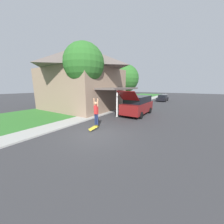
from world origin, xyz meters
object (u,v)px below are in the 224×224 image
object	(u,v)px
lawn_tree_near	(84,64)
skateboarder	(96,111)
skateboard	(94,128)
lawn_tree_far	(125,79)
suv_parked	(138,105)
car_down_street	(163,98)

from	to	relation	value
lawn_tree_near	skateboarder	world-z (taller)	lawn_tree_near
lawn_tree_near	skateboard	world-z (taller)	lawn_tree_near
lawn_tree_far	suv_parked	distance (m)	9.33
suv_parked	skateboarder	distance (m)	6.46
lawn_tree_far	skateboard	world-z (taller)	lawn_tree_far
lawn_tree_far	suv_parked	world-z (taller)	lawn_tree_far
skateboarder	lawn_tree_near	bearing A→B (deg)	142.14
lawn_tree_near	suv_parked	distance (m)	7.16
lawn_tree_far	car_down_street	xyz separation A→B (m)	(4.88, 8.46, -3.80)
lawn_tree_near	suv_parked	size ratio (longest dim) A/B	1.33
lawn_tree_near	car_down_street	size ratio (longest dim) A/B	1.71
lawn_tree_near	car_down_street	world-z (taller)	lawn_tree_near
skateboard	skateboarder	bearing A→B (deg)	49.16
lawn_tree_far	car_down_street	distance (m)	10.48
lawn_tree_far	car_down_street	size ratio (longest dim) A/B	1.55
car_down_street	skateboard	bearing A→B (deg)	-91.09
car_down_street	skateboard	size ratio (longest dim) A/B	5.34
suv_parked	skateboard	size ratio (longest dim) A/B	6.87
car_down_street	skateboard	world-z (taller)	car_down_street
car_down_street	skateboarder	bearing A→B (deg)	-90.73
lawn_tree_near	skateboard	size ratio (longest dim) A/B	9.14
suv_parked	skateboarder	xyz separation A→B (m)	(-0.59, -6.43, 0.29)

